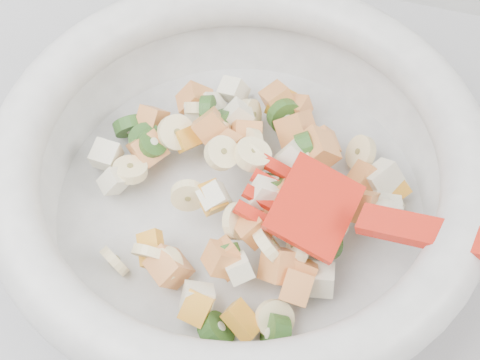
# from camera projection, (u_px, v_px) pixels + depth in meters

# --- Properties ---
(mixing_bowl) EXTENTS (0.46, 0.35, 0.13)m
(mixing_bowl) POSITION_uv_depth(u_px,v_px,m) (241.00, 174.00, 0.52)
(mixing_bowl) COLOR silver
(mixing_bowl) RESTS_ON counter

